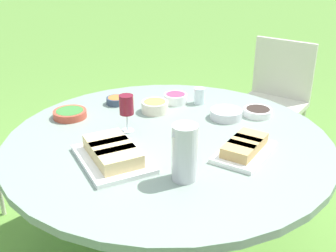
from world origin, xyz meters
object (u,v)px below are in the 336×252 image
dining_table (168,155)px  chair_far_back (275,93)px  water_pitcher (185,153)px  wine_glass (126,106)px

dining_table → chair_far_back: size_ratio=1.68×
water_pitcher → chair_far_back: bearing=-144.8°
water_pitcher → wine_glass: 0.49m
chair_far_back → wine_glass: (1.34, 0.44, 0.32)m
dining_table → chair_far_back: (-1.20, -0.60, -0.10)m
dining_table → wine_glass: (0.13, -0.16, 0.22)m
wine_glass → dining_table: bearing=130.6°
water_pitcher → wine_glass: bearing=-87.8°
dining_table → wine_glass: bearing=-49.4°
water_pitcher → wine_glass: water_pitcher is taller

